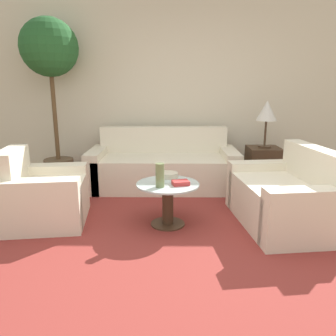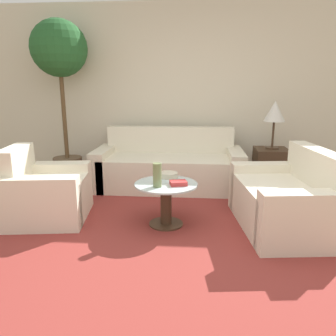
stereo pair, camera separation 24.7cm
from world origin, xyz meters
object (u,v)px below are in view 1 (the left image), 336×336
Objects in this scene: coffee_table at (168,198)px; book_stack at (181,183)px; loveseat at (288,198)px; armchair at (41,197)px; table_lamp at (267,112)px; potted_plant at (50,64)px; sofa_main at (163,167)px; vase at (160,175)px; bowl at (169,175)px.

coffee_table is 0.23m from book_stack.
armchair is at bearing -97.15° from loveseat.
loveseat is 1.14m from book_stack.
armchair is 2.58m from loveseat.
book_stack reaches higher than coffee_table.
loveseat is at bearing -98.01° from armchair.
armchair is 1.44× the size of coffee_table.
book_stack is at bearing -130.74° from table_lamp.
potted_plant is at bearing 123.86° from book_stack.
vase is at bearing -89.93° from sofa_main.
table_lamp is (2.68, 1.30, 0.78)m from armchair.
sofa_main is 3.17× the size of table_lamp.
armchair is 1.31m from vase.
book_stack is at bearing -66.41° from bowl.
armchair is at bearing -154.16° from table_lamp.
armchair is (-1.26, -1.30, -0.00)m from sofa_main.
sofa_main is at bearing 83.88° from book_stack.
sofa_main is at bearing 93.21° from coffee_table.
coffee_table is (0.08, -1.37, 0.01)m from sofa_main.
bowl is 0.29m from book_stack.
table_lamp is at bearing 45.46° from coffee_table.
potted_plant is at bearing 136.91° from coffee_table.
potted_plant is at bearing 174.29° from sofa_main.
potted_plant is (-2.97, 0.16, 0.65)m from table_lamp.
armchair is 1.34m from coffee_table.
sofa_main is 1.81m from armchair.
vase is 0.24m from book_stack.
armchair reaches higher than bowl.
vase reaches higher than coffee_table.
potted_plant is at bearing 141.52° from bowl.
coffee_table is (-1.25, -0.05, 0.01)m from loveseat.
sofa_main is 1.87m from loveseat.
loveseat is at bearing 7.38° from vase.
book_stack is (0.20, 0.08, -0.10)m from vase.
table_lamp is (0.10, 1.32, 0.78)m from loveseat.
table_lamp is 0.28× the size of potted_plant.
coffee_table is at bearing -100.52° from armchair.
potted_plant reaches higher than vase.
loveseat is at bearing -7.87° from bowl.
vase is 1.24× the size of bowl.
armchair is at bearing -78.68° from potted_plant.
table_lamp is 1.96m from book_stack.
coffee_table is at bearing -134.54° from table_lamp.
armchair is 1.48m from book_stack.
book_stack is (1.76, -1.57, -1.23)m from potted_plant.
potted_plant is at bearing 3.73° from armchair.
vase is (-1.42, -1.49, -0.49)m from table_lamp.
potted_plant is (-1.55, 0.16, 1.43)m from sofa_main.
bowl is at bearing -85.61° from sofa_main.
sofa_main is at bearing -51.70° from armchair.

